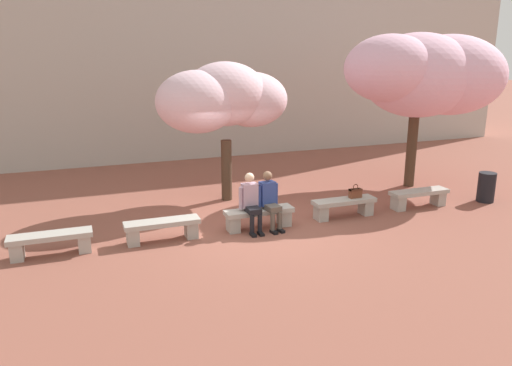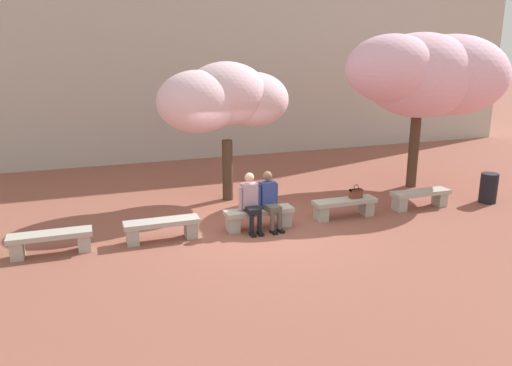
{
  "view_description": "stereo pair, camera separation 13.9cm",
  "coord_description": "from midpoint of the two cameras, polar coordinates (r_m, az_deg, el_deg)",
  "views": [
    {
      "loc": [
        -3.79,
        -9.86,
        3.91
      ],
      "look_at": [
        0.0,
        0.2,
        1.0
      ],
      "focal_mm": 35.0,
      "sensor_mm": 36.0,
      "label": 1
    },
    {
      "loc": [
        -3.66,
        -9.91,
        3.91
      ],
      "look_at": [
        0.0,
        0.2,
        1.0
      ],
      "focal_mm": 35.0,
      "sensor_mm": 36.0,
      "label": 2
    }
  ],
  "objects": [
    {
      "name": "ground_plane",
      "position": [
        11.26,
        0.0,
        -5.17
      ],
      "size": [
        100.0,
        100.0,
        0.0
      ],
      "primitive_type": "plane",
      "color": "#8E5142"
    },
    {
      "name": "building_facade",
      "position": [
        19.89,
        -10.31,
        17.88
      ],
      "size": [
        28.0,
        4.0,
        9.89
      ],
      "primitive_type": "cube",
      "color": "#B7B2A8",
      "rests_on": "ground"
    },
    {
      "name": "stone_bench_west_end",
      "position": [
        10.54,
        -22.76,
        -6.14
      ],
      "size": [
        1.57,
        0.43,
        0.45
      ],
      "color": "#ADA89E",
      "rests_on": "ground"
    },
    {
      "name": "stone_bench_near_west",
      "position": [
        10.64,
        -11.03,
        -5.01
      ],
      "size": [
        1.57,
        0.43,
        0.45
      ],
      "color": "#ADA89E",
      "rests_on": "ground"
    },
    {
      "name": "stone_bench_center",
      "position": [
        11.16,
        0.0,
        -3.75
      ],
      "size": [
        1.57,
        0.43,
        0.45
      ],
      "color": "#ADA89E",
      "rests_on": "ground"
    },
    {
      "name": "stone_bench_near_east",
      "position": [
        12.06,
        9.69,
        -2.52
      ],
      "size": [
        1.57,
        0.43,
        0.45
      ],
      "color": "#ADA89E",
      "rests_on": "ground"
    },
    {
      "name": "stone_bench_east_end",
      "position": [
        13.26,
        17.83,
        -1.43
      ],
      "size": [
        1.57,
        0.43,
        0.45
      ],
      "color": "#ADA89E",
      "rests_on": "ground"
    },
    {
      "name": "person_seated_left",
      "position": [
        10.92,
        -0.94,
        -1.96
      ],
      "size": [
        0.51,
        0.68,
        1.29
      ],
      "color": "black",
      "rests_on": "ground"
    },
    {
      "name": "person_seated_right",
      "position": [
        11.07,
        1.18,
        -1.72
      ],
      "size": [
        0.51,
        0.71,
        1.29
      ],
      "color": "black",
      "rests_on": "ground"
    },
    {
      "name": "handbag",
      "position": [
        12.13,
        10.96,
        -1.07
      ],
      "size": [
        0.3,
        0.15,
        0.34
      ],
      "color": "brown",
      "rests_on": "stone_bench_near_east"
    },
    {
      "name": "cherry_tree_main",
      "position": [
        12.85,
        -4.09,
        9.57
      ],
      "size": [
        3.51,
        2.19,
        3.6
      ],
      "color": "#473323",
      "rests_on": "ground"
    },
    {
      "name": "cherry_tree_secondary",
      "position": [
        14.91,
        18.38,
        11.73
      ],
      "size": [
        4.63,
        3.29,
        4.34
      ],
      "color": "#473323",
      "rests_on": "ground"
    },
    {
      "name": "trash_bin",
      "position": [
        14.37,
        24.58,
        -0.44
      ],
      "size": [
        0.44,
        0.44,
        0.78
      ],
      "primitive_type": "cylinder",
      "color": "black",
      "rests_on": "ground"
    }
  ]
}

